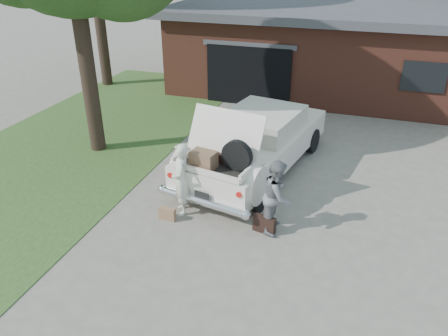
% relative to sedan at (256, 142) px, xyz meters
% --- Properties ---
extents(ground, '(90.00, 90.00, 0.00)m').
position_rel_sedan_xyz_m(ground, '(-0.16, -2.80, -0.81)').
color(ground, gray).
rests_on(ground, ground).
extents(grass_strip, '(6.00, 16.00, 0.02)m').
position_rel_sedan_xyz_m(grass_strip, '(-5.66, 0.20, -0.80)').
color(grass_strip, '#2D4C1E').
rests_on(grass_strip, ground).
extents(house, '(12.80, 7.80, 3.30)m').
position_rel_sedan_xyz_m(house, '(0.82, 8.68, 0.86)').
color(house, brown).
rests_on(house, ground).
extents(sedan, '(3.14, 5.84, 2.19)m').
position_rel_sedan_xyz_m(sedan, '(0.00, 0.00, 0.00)').
color(sedan, white).
rests_on(sedan, ground).
extents(woman_left, '(0.63, 0.73, 1.70)m').
position_rel_sedan_xyz_m(woman_left, '(-1.05, -2.57, 0.04)').
color(woman_left, silver).
rests_on(woman_left, ground).
extents(woman_right, '(0.63, 0.80, 1.63)m').
position_rel_sedan_xyz_m(woman_right, '(1.13, -2.54, 0.00)').
color(woman_right, slate).
rests_on(woman_right, ground).
extents(suitcase_left, '(0.38, 0.13, 0.29)m').
position_rel_sedan_xyz_m(suitcase_left, '(-1.24, -2.97, -0.67)').
color(suitcase_left, '#9F7351').
rests_on(suitcase_left, ground).
extents(suitcase_right, '(0.51, 0.25, 0.38)m').
position_rel_sedan_xyz_m(suitcase_right, '(0.93, -2.74, -0.62)').
color(suitcase_right, black).
rests_on(suitcase_right, ground).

